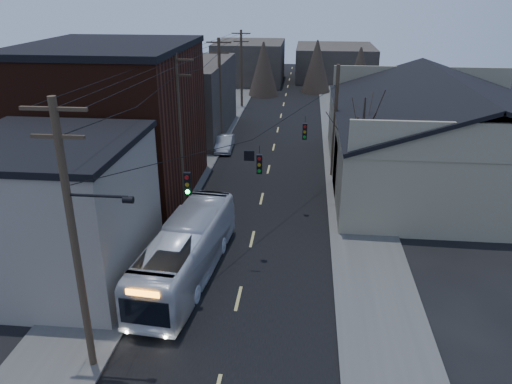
% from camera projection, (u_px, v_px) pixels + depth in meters
% --- Properties ---
extents(road_surface, '(9.00, 110.00, 0.02)m').
position_uv_depth(road_surface, '(272.00, 154.00, 43.72)').
color(road_surface, black).
rests_on(road_surface, ground).
extents(sidewalk_left, '(4.00, 110.00, 0.12)m').
position_uv_depth(sidewalk_left, '(199.00, 151.00, 44.31)').
color(sidewalk_left, '#474744').
rests_on(sidewalk_left, ground).
extents(sidewalk_right, '(4.00, 110.00, 0.12)m').
position_uv_depth(sidewalk_right, '(347.00, 156.00, 43.09)').
color(sidewalk_right, '#474744').
rests_on(sidewalk_right, ground).
extents(building_clapboard, '(8.00, 8.00, 7.00)m').
position_uv_depth(building_clapboard, '(55.00, 214.00, 23.93)').
color(building_clapboard, gray).
rests_on(building_clapboard, ground).
extents(building_brick, '(10.00, 12.00, 10.00)m').
position_uv_depth(building_brick, '(114.00, 125.00, 33.56)').
color(building_brick, black).
rests_on(building_brick, ground).
extents(building_left_far, '(9.00, 14.00, 7.00)m').
position_uv_depth(building_left_far, '(180.00, 98.00, 48.80)').
color(building_left_far, '#332E29').
rests_on(building_left_far, ground).
extents(warehouse, '(16.16, 20.60, 7.73)m').
position_uv_depth(warehouse, '(443.00, 146.00, 36.87)').
color(warehouse, gray).
rests_on(warehouse, ground).
extents(building_far_left, '(10.00, 12.00, 6.00)m').
position_uv_depth(building_far_left, '(249.00, 62.00, 75.32)').
color(building_far_left, '#332E29').
rests_on(building_far_left, ground).
extents(building_far_right, '(12.00, 14.00, 5.00)m').
position_uv_depth(building_far_right, '(335.00, 62.00, 78.88)').
color(building_far_right, '#332E29').
rests_on(building_far_right, ground).
extents(bare_tree, '(0.40, 0.40, 7.20)m').
position_uv_depth(bare_tree, '(361.00, 152.00, 32.54)').
color(bare_tree, black).
rests_on(bare_tree, ground).
extents(utility_lines, '(11.24, 45.28, 10.50)m').
position_uv_depth(utility_lines, '(225.00, 113.00, 36.74)').
color(utility_lines, '#382B1E').
rests_on(utility_lines, ground).
extents(bus, '(3.42, 10.67, 2.92)m').
position_uv_depth(bus, '(186.00, 252.00, 24.69)').
color(bus, silver).
rests_on(bus, ground).
extents(parked_car, '(1.57, 4.06, 1.32)m').
position_uv_depth(parked_car, '(225.00, 143.00, 44.47)').
color(parked_car, '#93969A').
rests_on(parked_car, ground).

